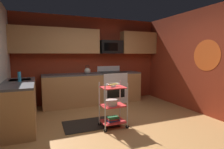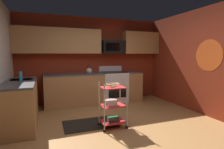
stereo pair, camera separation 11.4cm
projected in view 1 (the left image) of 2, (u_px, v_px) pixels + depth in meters
name	position (u px, v px, depth m)	size (l,w,h in m)	color
floor	(125.00, 131.00, 3.54)	(4.40, 4.80, 0.04)	#A87542
wall_back	(90.00, 60.00, 5.63)	(4.52, 0.06, 2.60)	maroon
wall_right	(210.00, 62.00, 4.24)	(0.06, 4.80, 2.60)	maroon
wall_flower_decal	(206.00, 55.00, 4.29)	(0.74, 0.74, 0.00)	#E5591E
counter_run	(73.00, 93.00, 4.78)	(3.66, 2.23, 0.92)	#B27F4C
oven_range	(112.00, 86.00, 5.64)	(0.76, 0.65, 1.10)	white
upper_cabinets	(88.00, 42.00, 5.34)	(4.40, 0.33, 0.70)	#B27F4C
microwave	(111.00, 47.00, 5.60)	(0.70, 0.39, 0.40)	black
rolling_cart	(113.00, 105.00, 3.63)	(0.54, 0.37, 0.91)	silver
fruit_bowl	(113.00, 85.00, 3.59)	(0.27, 0.27, 0.07)	silver
mixing_bowl_large	(112.00, 102.00, 3.61)	(0.25, 0.25, 0.11)	silver
book_stack	(113.00, 119.00, 3.66)	(0.26, 0.17, 0.09)	#1E4C8C
kettle	(87.00, 71.00, 5.29)	(0.21, 0.18, 0.26)	beige
dish_soap_bottle	(19.00, 77.00, 3.70)	(0.06, 0.06, 0.20)	#2D8CBF
floor_rug	(90.00, 124.00, 3.82)	(1.10, 0.70, 0.01)	black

